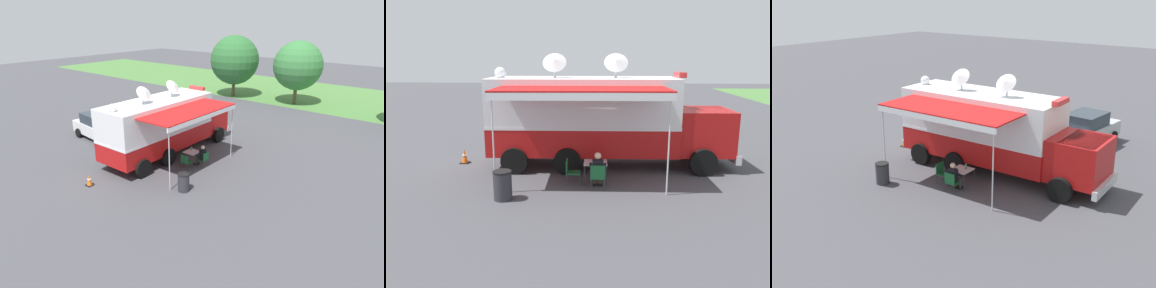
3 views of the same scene
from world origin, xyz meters
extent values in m
plane|color=#47474C|center=(0.00, 0.00, 0.00)|extent=(100.00, 100.00, 0.00)
cube|color=silver|center=(-3.02, 1.16, 0.00)|extent=(0.27, 4.80, 0.01)
cube|color=#B71414|center=(0.00, 0.00, 1.15)|extent=(2.72, 7.27, 1.10)
cube|color=white|center=(0.00, 0.00, 2.55)|extent=(2.72, 7.27, 1.70)
cube|color=white|center=(0.00, 0.00, 1.70)|extent=(2.74, 7.29, 0.10)
cube|color=#B71414|center=(-0.14, 4.65, 1.45)|extent=(2.36, 2.17, 1.70)
cube|color=#28333D|center=(-0.15, 4.85, 1.95)|extent=(2.19, 1.54, 0.70)
cube|color=silver|center=(-0.18, 5.78, 0.55)|extent=(2.38, 0.27, 0.36)
cylinder|color=black|center=(-1.39, 4.41, 0.50)|extent=(0.33, 1.01, 1.00)
cylinder|color=black|center=(1.11, 4.49, 0.50)|extent=(0.33, 1.01, 1.00)
cylinder|color=black|center=(-1.23, -0.58, 0.50)|extent=(0.33, 1.01, 1.00)
cylinder|color=black|center=(1.27, -0.50, 0.50)|extent=(0.33, 1.01, 1.00)
cylinder|color=black|center=(-1.17, -2.56, 0.50)|extent=(0.33, 1.01, 1.00)
cylinder|color=black|center=(1.33, -2.48, 0.50)|extent=(0.33, 1.01, 1.00)
cube|color=white|center=(0.00, 0.00, 3.45)|extent=(2.72, 7.27, 0.10)
cube|color=red|center=(-0.11, 3.70, 3.62)|extent=(1.11, 0.31, 0.20)
cylinder|color=silver|center=(0.03, -1.08, 3.73)|extent=(0.10, 0.10, 0.45)
cone|color=silver|center=(0.18, -1.07, 4.13)|extent=(0.74, 0.92, 0.81)
cylinder|color=silver|center=(-0.04, 1.26, 3.73)|extent=(0.10, 0.10, 0.45)
cone|color=silver|center=(0.11, 1.26, 4.13)|extent=(0.74, 0.92, 0.81)
sphere|color=white|center=(0.10, -3.20, 3.68)|extent=(0.44, 0.44, 0.44)
cube|color=red|center=(2.35, 0.07, 3.25)|extent=(2.38, 5.82, 0.06)
cube|color=white|center=(3.41, 0.10, 3.11)|extent=(0.26, 5.76, 0.24)
cylinder|color=silver|center=(3.26, 2.83, 1.63)|extent=(0.05, 0.05, 3.25)
cylinder|color=silver|center=(3.43, -2.63, 1.63)|extent=(0.05, 0.05, 3.25)
cube|color=silver|center=(2.15, 0.55, 0.71)|extent=(0.82, 0.82, 0.03)
cylinder|color=#333338|center=(1.77, 0.91, 0.35)|extent=(0.03, 0.03, 0.70)
cylinder|color=#333338|center=(2.51, 0.93, 0.35)|extent=(0.03, 0.03, 0.70)
cylinder|color=#333338|center=(1.79, 0.17, 0.35)|extent=(0.03, 0.03, 0.70)
cylinder|color=#333338|center=(2.53, 0.19, 0.35)|extent=(0.03, 0.03, 0.70)
cylinder|color=#3F9959|center=(2.01, 0.67, 0.83)|extent=(0.07, 0.07, 0.20)
cylinder|color=white|center=(2.01, 0.67, 0.94)|extent=(0.04, 0.04, 0.02)
cube|color=#19562D|center=(2.85, 0.64, 0.42)|extent=(0.49, 0.49, 0.04)
cube|color=#19562D|center=(3.07, 0.65, 0.65)|extent=(0.05, 0.48, 0.44)
cylinder|color=#333338|center=(2.64, 0.42, 0.21)|extent=(0.02, 0.02, 0.42)
cylinder|color=#333338|center=(2.62, 0.86, 0.21)|extent=(0.02, 0.02, 0.42)
cylinder|color=#333338|center=(3.08, 0.43, 0.21)|extent=(0.02, 0.02, 0.42)
cylinder|color=#333338|center=(3.06, 0.87, 0.21)|extent=(0.02, 0.02, 0.42)
cube|color=#19562D|center=(2.41, -0.20, 0.42)|extent=(0.49, 0.49, 0.04)
cube|color=#19562D|center=(2.41, -0.42, 0.65)|extent=(0.48, 0.05, 0.44)
cylinder|color=#333338|center=(2.18, 0.02, 0.21)|extent=(0.02, 0.02, 0.42)
cylinder|color=#333338|center=(2.62, 0.03, 0.21)|extent=(0.02, 0.02, 0.42)
cylinder|color=#333338|center=(2.19, -0.42, 0.21)|extent=(0.02, 0.02, 0.42)
cylinder|color=#333338|center=(2.63, -0.41, 0.21)|extent=(0.02, 0.02, 0.42)
cube|color=black|center=(2.85, 0.64, 0.72)|extent=(0.25, 0.37, 0.56)
sphere|color=beige|center=(2.85, 0.64, 1.14)|extent=(0.22, 0.22, 0.22)
cylinder|color=black|center=(2.74, 0.41, 0.76)|extent=(0.43, 0.10, 0.34)
cylinder|color=black|center=(2.72, 0.87, 0.76)|extent=(0.43, 0.10, 0.34)
cylinder|color=#383323|center=(2.67, 0.54, 0.44)|extent=(0.38, 0.14, 0.13)
cylinder|color=#383323|center=(2.49, 0.53, 0.21)|extent=(0.11, 0.11, 0.42)
cube|color=black|center=(2.43, 0.53, 0.04)|extent=(0.24, 0.11, 0.07)
cylinder|color=#383323|center=(2.67, 0.74, 0.44)|extent=(0.38, 0.14, 0.13)
cylinder|color=#383323|center=(2.49, 0.73, 0.21)|extent=(0.11, 0.11, 0.42)
cube|color=black|center=(2.43, 0.73, 0.04)|extent=(0.24, 0.11, 0.07)
cylinder|color=#2D2D33|center=(3.98, -2.24, 0.42)|extent=(0.56, 0.56, 0.85)
cylinder|color=black|center=(3.98, -2.24, 0.88)|extent=(0.57, 0.57, 0.06)
cube|color=black|center=(-0.01, -4.87, 0.01)|extent=(0.36, 0.36, 0.03)
cone|color=orange|center=(-0.01, -4.87, 0.31)|extent=(0.26, 0.26, 0.55)
cylinder|color=white|center=(-0.01, -4.87, 0.33)|extent=(0.17, 0.17, 0.06)
cube|color=silver|center=(-5.42, -0.32, 0.70)|extent=(4.34, 2.17, 0.76)
cube|color=#28333D|center=(-5.57, -0.31, 1.42)|extent=(2.24, 1.78, 0.68)
cylinder|color=black|center=(-4.04, 0.46, 0.32)|extent=(0.66, 0.28, 0.64)
cylinder|color=black|center=(-4.21, -1.34, 0.32)|extent=(0.66, 0.28, 0.64)
cylinder|color=black|center=(-6.64, 0.69, 0.32)|extent=(0.66, 0.28, 0.64)
cylinder|color=black|center=(-6.80, -1.10, 0.32)|extent=(0.66, 0.28, 0.64)
cube|color=#B2B5BA|center=(-5.95, 2.55, 0.70)|extent=(4.34, 2.16, 0.76)
cube|color=#28333D|center=(-5.80, 2.54, 1.42)|extent=(2.23, 1.78, 0.68)
cylinder|color=black|center=(-7.32, 1.77, 0.32)|extent=(0.66, 0.28, 0.64)
cylinder|color=black|center=(-7.17, 3.56, 0.32)|extent=(0.66, 0.28, 0.64)
cylinder|color=black|center=(-4.73, 1.54, 0.32)|extent=(0.66, 0.28, 0.64)
cylinder|color=black|center=(-4.57, 3.33, 0.32)|extent=(0.66, 0.28, 0.64)
camera|label=1|loc=(14.04, -13.44, 8.08)|focal=32.50mm
camera|label=2|loc=(14.92, 0.77, 4.27)|focal=35.87mm
camera|label=3|loc=(15.98, 11.23, 7.81)|focal=42.68mm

